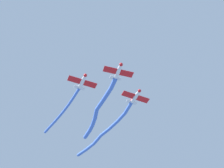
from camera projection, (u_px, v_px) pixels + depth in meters
airplane_lead at (118, 72)px, 73.90m from camera, size 6.42×4.98×1.61m
smoke_trail_lead at (99, 111)px, 81.69m from camera, size 11.09×18.89×1.73m
airplane_left_wing at (135, 97)px, 78.85m from camera, size 6.19×5.04×1.61m
smoke_trail_left_wing at (105, 132)px, 87.02m from camera, size 16.68×17.78×1.31m
airplane_right_wing at (82, 82)px, 76.23m from camera, size 6.25×4.97×1.61m
smoke_trail_right_wing at (62, 112)px, 81.83m from camera, size 11.51×12.64×1.53m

